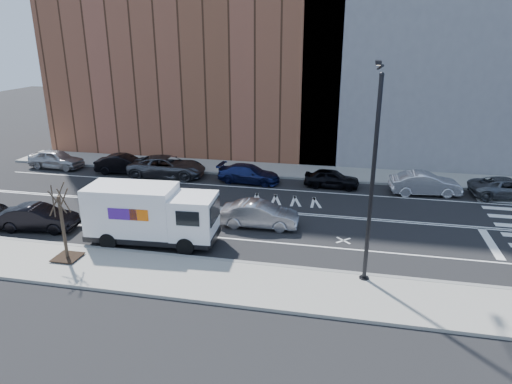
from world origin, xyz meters
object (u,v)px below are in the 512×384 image
at_px(fedex_van, 151,214).
at_px(driving_sedan, 259,214).
at_px(far_parked_a, 56,159).
at_px(far_parked_b, 125,164).

relative_size(fedex_van, driving_sedan, 1.56).
xyz_separation_m(fedex_van, driving_sedan, (5.08, 3.25, -0.89)).
bearing_deg(far_parked_a, fedex_van, -127.58).
xyz_separation_m(far_parked_a, driving_sedan, (18.59, -8.33, -0.04)).
height_order(fedex_van, far_parked_b, fedex_van).
bearing_deg(fedex_van, driving_sedan, 29.23).
distance_m(fedex_van, far_parked_a, 17.82).
xyz_separation_m(fedex_van, far_parked_a, (-13.51, 11.58, -0.85)).
bearing_deg(driving_sedan, fedex_van, 121.22).
distance_m(far_parked_a, far_parked_b, 6.15).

